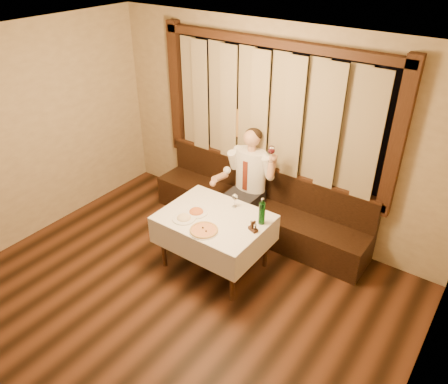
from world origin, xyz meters
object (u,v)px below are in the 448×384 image
Objects in this scene: pizza at (204,230)px; seated_man at (248,175)px; pasta_cream at (184,216)px; cruet_caddy at (253,227)px; dining_table at (214,224)px; banquette at (258,209)px; pasta_red at (196,210)px; green_bottle at (262,213)px.

seated_man is (-0.21, 1.24, 0.09)m from pizza.
pasta_cream is at bearing 170.95° from pizza.
cruet_caddy is at bearing -53.96° from seated_man.
pasta_cream is 2.12× the size of cruet_caddy.
dining_table is 4.60× the size of pasta_cream.
banquette is at bearing 35.61° from seated_man.
seated_man reaches higher than dining_table.
pasta_cream is at bearing -96.31° from seated_man.
seated_man is (-0.66, 0.90, 0.06)m from cruet_caddy.
green_bottle is at bearing 19.99° from pasta_red.
dining_table is at bearing -90.00° from banquette.
pasta_cream is at bearing -135.58° from dining_table.
seated_man is at bearing 99.64° from pizza.
pasta_cream is (-0.04, -0.19, -0.00)m from pasta_red.
dining_table is (0.00, -1.02, 0.34)m from banquette.
banquette is at bearing 90.00° from dining_table.
green_bottle is 0.98m from seated_man.
pizza is at bearing -86.42° from banquette.
pizza is 0.56m from cruet_caddy.
pasta_cream is (-0.26, -1.28, 0.48)m from banquette.
green_bottle is at bearing -47.70° from seated_man.
green_bottle reaches higher than cruet_caddy.
banquette is at bearing 138.54° from cruet_caddy.
green_bottle is (0.45, 0.52, 0.13)m from pizza.
cruet_caddy is at bearing -90.00° from green_bottle.
cruet_caddy is at bearing 3.13° from dining_table.
seated_man is at bearing 146.53° from cruet_caddy.
seated_man is (0.10, 1.00, 0.06)m from pasta_red.
banquette is 9.41× the size of green_bottle.
pizza is (0.08, -1.33, 0.46)m from banquette.
seated_man reaches higher than green_bottle.
pasta_red is at bearing -152.47° from cruet_caddy.
cruet_caddy is at bearing -61.94° from banquette.
green_bottle reaches higher than pizza.
green_bottle is 0.21m from cruet_caddy.
pasta_cream is 0.18× the size of seated_man.
pasta_red is 0.19× the size of seated_man.
pasta_red is 0.81m from green_bottle.
pasta_red reaches higher than dining_table.
banquette is at bearing 93.58° from pizza.
pasta_cream reaches higher than pizza.
green_bottle is at bearing -56.91° from banquette.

